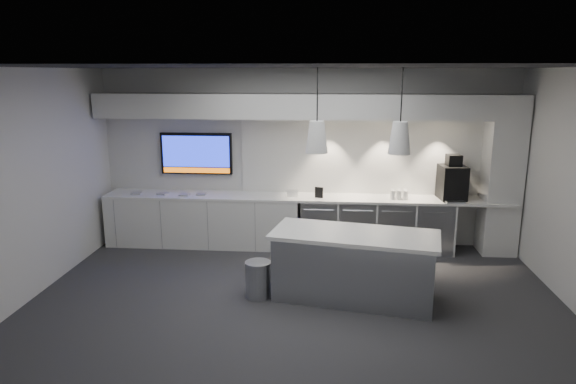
# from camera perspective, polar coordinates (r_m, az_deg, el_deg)

# --- Properties ---
(floor) EXTENTS (7.00, 7.00, 0.00)m
(floor) POSITION_cam_1_polar(r_m,az_deg,el_deg) (6.88, 0.83, -12.11)
(floor) COLOR #303032
(floor) RESTS_ON ground
(ceiling) EXTENTS (7.00, 7.00, 0.00)m
(ceiling) POSITION_cam_1_polar(r_m,az_deg,el_deg) (6.22, 0.93, 13.73)
(ceiling) COLOR black
(ceiling) RESTS_ON wall_back
(wall_back) EXTENTS (7.00, 0.00, 7.00)m
(wall_back) POSITION_cam_1_polar(r_m,az_deg,el_deg) (8.84, 1.99, 3.80)
(wall_back) COLOR silver
(wall_back) RESTS_ON floor
(wall_front) EXTENTS (7.00, 0.00, 7.00)m
(wall_front) POSITION_cam_1_polar(r_m,az_deg,el_deg) (4.00, -1.60, -7.95)
(wall_front) COLOR silver
(wall_front) RESTS_ON floor
(wall_left) EXTENTS (0.00, 7.00, 7.00)m
(wall_left) POSITION_cam_1_polar(r_m,az_deg,el_deg) (7.48, -26.95, 0.64)
(wall_left) COLOR silver
(wall_left) RESTS_ON floor
(back_counter) EXTENTS (6.80, 0.65, 0.04)m
(back_counter) POSITION_cam_1_polar(r_m,az_deg,el_deg) (8.64, 1.85, -0.61)
(back_counter) COLOR white
(back_counter) RESTS_ON left_base_cabinets
(left_base_cabinets) EXTENTS (3.30, 0.63, 0.86)m
(left_base_cabinets) POSITION_cam_1_polar(r_m,az_deg,el_deg) (9.02, -9.37, -3.16)
(left_base_cabinets) COLOR silver
(left_base_cabinets) RESTS_ON floor
(fridge_unit_a) EXTENTS (0.60, 0.61, 0.85)m
(fridge_unit_a) POSITION_cam_1_polar(r_m,az_deg,el_deg) (8.75, 3.46, -3.53)
(fridge_unit_a) COLOR #9CA0A5
(fridge_unit_a) RESTS_ON floor
(fridge_unit_b) EXTENTS (0.60, 0.61, 0.85)m
(fridge_unit_b) POSITION_cam_1_polar(r_m,az_deg,el_deg) (8.76, 7.59, -3.61)
(fridge_unit_b) COLOR #9CA0A5
(fridge_unit_b) RESTS_ON floor
(fridge_unit_c) EXTENTS (0.60, 0.61, 0.85)m
(fridge_unit_c) POSITION_cam_1_polar(r_m,az_deg,el_deg) (8.82, 11.69, -3.66)
(fridge_unit_c) COLOR #9CA0A5
(fridge_unit_c) RESTS_ON floor
(fridge_unit_d) EXTENTS (0.60, 0.61, 0.85)m
(fridge_unit_d) POSITION_cam_1_polar(r_m,az_deg,el_deg) (8.92, 15.72, -3.70)
(fridge_unit_d) COLOR #9CA0A5
(fridge_unit_d) RESTS_ON floor
(backsplash) EXTENTS (4.60, 0.03, 1.30)m
(backsplash) POSITION_cam_1_polar(r_m,az_deg,el_deg) (8.83, 9.80, 3.94)
(backsplash) COLOR silver
(backsplash) RESTS_ON wall_back
(soffit) EXTENTS (6.90, 0.60, 0.40)m
(soffit) POSITION_cam_1_polar(r_m,az_deg,el_deg) (8.43, 1.93, 9.51)
(soffit) COLOR silver
(soffit) RESTS_ON wall_back
(column) EXTENTS (0.55, 0.55, 2.60)m
(column) POSITION_cam_1_polar(r_m,az_deg,el_deg) (9.01, 22.67, 1.67)
(column) COLOR silver
(column) RESTS_ON floor
(wall_tv) EXTENTS (1.25, 0.07, 0.72)m
(wall_tv) POSITION_cam_1_polar(r_m,az_deg,el_deg) (9.07, -10.14, 4.23)
(wall_tv) COLOR black
(wall_tv) RESTS_ON wall_back
(island) EXTENTS (2.28, 1.31, 0.91)m
(island) POSITION_cam_1_polar(r_m,az_deg,el_deg) (6.87, 7.34, -8.11)
(island) COLOR #9CA0A5
(island) RESTS_ON floor
(bin) EXTENTS (0.44, 0.44, 0.49)m
(bin) POSITION_cam_1_polar(r_m,az_deg,el_deg) (6.95, -3.33, -9.66)
(bin) COLOR #9CA0A5
(bin) RESTS_ON floor
(coffee_machine) EXTENTS (0.44, 0.61, 0.74)m
(coffee_machine) POSITION_cam_1_polar(r_m,az_deg,el_deg) (8.82, 17.79, 1.19)
(coffee_machine) COLOR black
(coffee_machine) RESTS_ON back_counter
(sign_black) EXTENTS (0.14, 0.06, 0.18)m
(sign_black) POSITION_cam_1_polar(r_m,az_deg,el_deg) (8.53, 3.46, -0.05)
(sign_black) COLOR black
(sign_black) RESTS_ON back_counter
(sign_white) EXTENTS (0.18, 0.04, 0.14)m
(sign_white) POSITION_cam_1_polar(r_m,az_deg,el_deg) (8.57, 0.47, -0.09)
(sign_white) COLOR white
(sign_white) RESTS_ON back_counter
(cup_cluster) EXTENTS (0.28, 0.18, 0.15)m
(cup_cluster) POSITION_cam_1_polar(r_m,az_deg,el_deg) (8.63, 12.22, -0.27)
(cup_cluster) COLOR white
(cup_cluster) RESTS_ON back_counter
(tray_a) EXTENTS (0.18, 0.18, 0.02)m
(tray_a) POSITION_cam_1_polar(r_m,az_deg,el_deg) (9.18, -16.53, -0.13)
(tray_a) COLOR #959595
(tray_a) RESTS_ON back_counter
(tray_b) EXTENTS (0.19, 0.19, 0.02)m
(tray_b) POSITION_cam_1_polar(r_m,az_deg,el_deg) (9.04, -13.74, -0.16)
(tray_b) COLOR #959595
(tray_b) RESTS_ON back_counter
(tray_c) EXTENTS (0.17, 0.17, 0.02)m
(tray_c) POSITION_cam_1_polar(r_m,az_deg,el_deg) (8.88, -11.43, -0.28)
(tray_c) COLOR #959595
(tray_c) RESTS_ON back_counter
(tray_d) EXTENTS (0.16, 0.16, 0.02)m
(tray_d) POSITION_cam_1_polar(r_m,az_deg,el_deg) (8.87, -9.60, -0.22)
(tray_d) COLOR #959595
(tray_d) RESTS_ON back_counter
(pendant_left) EXTENTS (0.28, 0.28, 1.10)m
(pendant_left) POSITION_cam_1_polar(r_m,az_deg,el_deg) (6.44, 3.23, 6.15)
(pendant_left) COLOR silver
(pendant_left) RESTS_ON ceiling
(pendant_right) EXTENTS (0.28, 0.28, 1.10)m
(pendant_right) POSITION_cam_1_polar(r_m,az_deg,el_deg) (6.50, 12.31, 5.93)
(pendant_right) COLOR silver
(pendant_right) RESTS_ON ceiling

